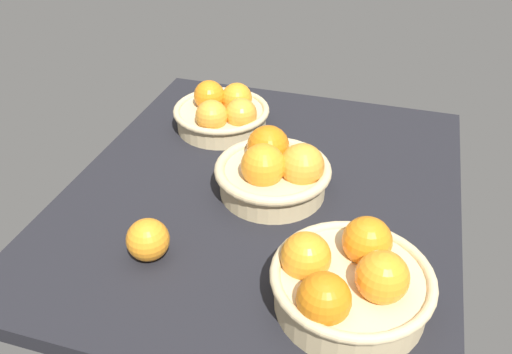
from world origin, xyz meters
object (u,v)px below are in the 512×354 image
at_px(basket_far_right, 349,281).
at_px(basket_center, 274,171).
at_px(basket_near_left, 223,113).
at_px(loose_orange_front_gap, 148,240).

bearing_deg(basket_far_right, basket_center, -143.80).
xyz_separation_m(basket_far_right, basket_center, (-0.24, -0.17, -0.00)).
bearing_deg(basket_far_right, basket_near_left, -141.70).
height_order(basket_near_left, basket_center, basket_center).
xyz_separation_m(basket_center, loose_orange_front_gap, (0.22, -0.15, -0.01)).
bearing_deg(loose_orange_front_gap, basket_near_left, -176.33).
height_order(basket_far_right, loose_orange_front_gap, basket_far_right).
xyz_separation_m(basket_far_right, loose_orange_front_gap, (-0.01, -0.32, -0.01)).
xyz_separation_m(basket_near_left, basket_far_right, (0.44, 0.35, 0.01)).
distance_m(basket_center, loose_orange_front_gap, 0.27).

